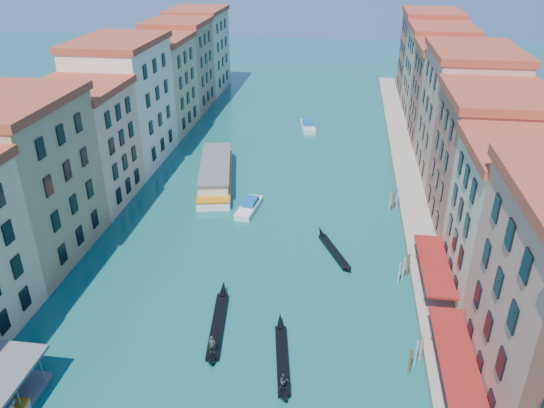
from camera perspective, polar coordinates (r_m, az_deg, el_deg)
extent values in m
cube|color=tan|center=(69.19, -25.28, 1.90)|extent=(12.00, 17.00, 19.00)
cube|color=brown|center=(66.04, -26.98, 9.77)|extent=(12.80, 17.40, 1.00)
cube|color=#DFB085|center=(81.92, -19.62, 5.70)|extent=(12.00, 14.00, 16.50)
cube|color=brown|center=(79.41, -20.60, 11.58)|extent=(12.80, 14.40, 1.00)
cube|color=beige|center=(95.07, -15.59, 10.23)|extent=(12.00, 18.00, 20.00)
cube|color=brown|center=(92.77, -16.42, 16.43)|extent=(12.80, 18.40, 1.00)
cube|color=tan|center=(110.61, -12.16, 12.21)|extent=(12.00, 16.00, 17.50)
cube|color=brown|center=(108.72, -12.65, 16.92)|extent=(12.80, 16.40, 1.00)
cube|color=#9F7E5C|center=(124.77, -9.82, 14.29)|extent=(12.00, 15.00, 18.50)
cube|color=brown|center=(123.07, -10.19, 18.71)|extent=(12.80, 15.40, 1.00)
cube|color=#C4B48C|center=(139.74, -7.87, 15.86)|extent=(12.00, 17.00, 19.00)
cube|color=brown|center=(138.21, -8.14, 19.93)|extent=(12.80, 17.40, 1.00)
cube|color=#D8B88B|center=(61.47, 24.90, -2.40)|extent=(12.00, 14.00, 16.50)
cube|color=brown|center=(58.08, 26.55, 5.16)|extent=(12.80, 14.40, 1.00)
cube|color=#A85F45|center=(74.24, 22.16, 3.73)|extent=(12.00, 16.00, 18.00)
cube|color=brown|center=(71.36, 23.49, 10.74)|extent=(12.80, 16.40, 1.00)
cube|color=tan|center=(89.51, 20.02, 8.57)|extent=(12.00, 18.00, 20.00)
cube|color=brown|center=(87.07, 21.13, 15.12)|extent=(12.80, 18.40, 1.00)
cube|color=#9B5B43|center=(105.41, 18.35, 10.74)|extent=(12.00, 15.00, 17.50)
cube|color=brown|center=(103.42, 19.11, 15.64)|extent=(12.80, 15.40, 1.00)
cube|color=tan|center=(120.11, 17.28, 13.01)|extent=(12.00, 16.00, 18.50)
cube|color=brown|center=(118.34, 17.95, 17.57)|extent=(12.80, 16.40, 1.00)
cube|color=#A36049|center=(135.97, 16.38, 14.87)|extent=(12.00, 17.00, 19.50)
cube|color=brown|center=(134.39, 16.97, 19.12)|extent=(12.80, 17.40, 1.00)
cube|color=gray|center=(85.95, 14.53, 1.79)|extent=(4.00, 140.00, 1.00)
cube|color=maroon|center=(50.02, 19.39, -15.92)|extent=(3.20, 15.30, 0.25)
cylinder|color=#5D5D5F|center=(54.48, 16.78, -13.46)|extent=(0.12, 0.12, 3.00)
cube|color=maroon|center=(62.14, 17.07, -6.25)|extent=(3.20, 12.60, 0.25)
cylinder|color=#5D5D5F|center=(59.31, 16.04, -9.61)|extent=(0.12, 0.12, 3.00)
cylinder|color=#5D5D5F|center=(66.22, 15.24, -5.31)|extent=(0.12, 0.12, 3.00)
cylinder|color=brown|center=(51.56, 14.64, -16.13)|extent=(0.24, 0.24, 3.20)
cylinder|color=brown|center=(52.39, 15.21, -15.41)|extent=(0.24, 0.24, 3.20)
cylinder|color=brown|center=(53.22, 15.76, -14.70)|extent=(0.24, 0.24, 3.20)
cylinder|color=brown|center=(62.52, 13.49, -7.39)|extent=(0.24, 0.24, 3.20)
cylinder|color=brown|center=(63.42, 13.97, -6.91)|extent=(0.24, 0.24, 3.20)
cylinder|color=brown|center=(64.33, 14.43, -6.45)|extent=(0.24, 0.24, 3.20)
cylinder|color=brown|center=(78.04, 12.56, 0.02)|extent=(0.24, 0.24, 3.20)
cylinder|color=brown|center=(78.99, 12.95, 0.32)|extent=(0.24, 0.24, 3.20)
cylinder|color=brown|center=(79.95, 13.33, 0.61)|extent=(0.24, 0.24, 3.20)
cube|color=white|center=(86.86, -6.04, 2.93)|extent=(9.00, 22.25, 1.30)
cube|color=silver|center=(86.30, -6.09, 3.78)|extent=(7.63, 17.89, 1.74)
cube|color=#5D5D5F|center=(85.90, -6.12, 4.42)|extent=(8.05, 18.48, 0.27)
cube|color=#CB750B|center=(86.62, -6.06, 3.29)|extent=(9.05, 22.26, 0.27)
cube|color=black|center=(55.76, -5.85, -12.83)|extent=(2.40, 10.09, 0.50)
cone|color=black|center=(59.86, -5.27, -9.11)|extent=(1.26, 2.34, 1.87)
cone|color=black|center=(51.43, -6.59, -16.52)|extent=(1.21, 1.96, 1.65)
imported|color=#2B3126|center=(51.83, -6.46, -14.82)|extent=(0.75, 0.54, 1.92)
cube|color=black|center=(51.86, 1.10, -16.36)|extent=(2.54, 9.05, 0.45)
cone|color=black|center=(55.36, 0.90, -12.53)|extent=(1.21, 2.12, 1.68)
cone|color=black|center=(48.15, 1.36, -20.20)|extent=(1.16, 1.78, 1.48)
imported|color=#272632|center=(48.43, 1.30, -18.54)|extent=(0.93, 0.78, 1.72)
cube|color=black|center=(67.41, 6.69, -5.13)|extent=(4.33, 7.90, 0.41)
cone|color=black|center=(70.83, 5.29, -3.02)|extent=(1.51, 2.01, 1.54)
cone|color=black|center=(63.80, 8.28, -7.00)|extent=(1.38, 1.72, 1.35)
cube|color=silver|center=(77.13, -2.49, -0.38)|extent=(3.16, 7.39, 0.82)
cube|color=#124F95|center=(77.24, -2.39, 0.25)|extent=(2.22, 3.28, 0.72)
cube|color=silver|center=(110.79, 3.88, 8.28)|extent=(3.81, 8.09, 0.89)
cube|color=#124F95|center=(111.07, 3.86, 8.75)|extent=(2.57, 3.64, 0.78)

